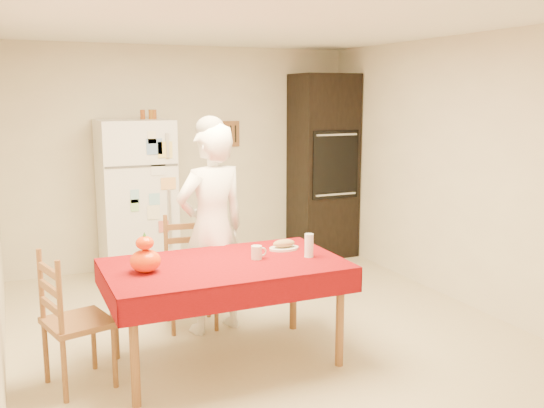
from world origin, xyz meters
TOP-DOWN VIEW (x-y plane):
  - floor at (0.00, 0.00)m, footprint 4.50×4.50m
  - room_shell at (0.00, 0.00)m, footprint 4.02×4.52m
  - refrigerator at (-0.65, 1.88)m, footprint 0.75×0.74m
  - oven_cabinet at (1.63, 1.93)m, footprint 0.70×0.62m
  - dining_table at (-0.50, -0.53)m, footprint 1.70×1.00m
  - chair_far at (-0.52, 0.32)m, footprint 0.46×0.45m
  - chair_left at (-1.59, -0.49)m, footprint 0.49×0.51m
  - seated_woman at (-0.38, 0.11)m, footprint 0.71×0.54m
  - coffee_mug at (-0.25, -0.53)m, footprint 0.08×0.08m
  - pumpkin_lower at (-1.07, -0.53)m, footprint 0.21×0.21m
  - pumpkin_upper at (-1.07, -0.53)m, footprint 0.12×0.12m
  - wine_glass at (0.13, -0.63)m, footprint 0.07×0.07m
  - bread_plate at (0.05, -0.36)m, footprint 0.24×0.24m
  - bread_loaf at (0.05, -0.36)m, footprint 0.18×0.10m
  - spice_jar_left at (-0.54, 1.93)m, footprint 0.05×0.05m
  - spice_jar_mid at (-0.45, 1.93)m, footprint 0.05×0.05m
  - spice_jar_right at (-0.42, 1.93)m, footprint 0.05×0.05m

SIDE VIEW (x-z plane):
  - floor at x=0.00m, z-range 0.00..0.00m
  - chair_far at x=-0.52m, z-range 0.03..0.98m
  - chair_left at x=-1.59m, z-range 0.03..0.98m
  - dining_table at x=-0.50m, z-range 0.31..1.07m
  - bread_plate at x=0.05m, z-range 0.76..0.78m
  - bread_loaf at x=0.05m, z-range 0.78..0.84m
  - coffee_mug at x=-0.25m, z-range 0.76..0.86m
  - pumpkin_lower at x=-1.07m, z-range 0.76..0.92m
  - wine_glass at x=0.13m, z-range 0.76..0.94m
  - refrigerator at x=-0.65m, z-range 0.00..1.70m
  - seated_woman at x=-0.38m, z-range 0.00..1.73m
  - pumpkin_upper at x=-1.07m, z-range 0.92..1.01m
  - oven_cabinet at x=1.63m, z-range 0.00..2.20m
  - room_shell at x=0.00m, z-range 0.37..2.88m
  - spice_jar_left at x=-0.54m, z-range 1.70..1.80m
  - spice_jar_mid at x=-0.45m, z-range 1.70..1.80m
  - spice_jar_right at x=-0.42m, z-range 1.70..1.80m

